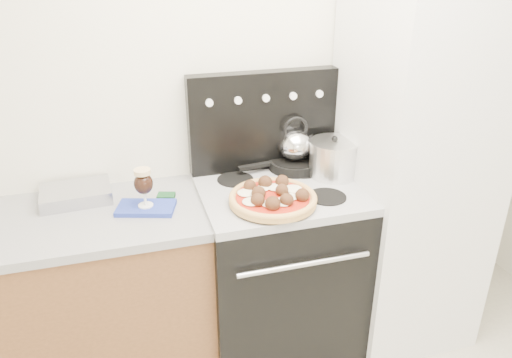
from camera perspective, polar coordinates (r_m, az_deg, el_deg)
name	(u,v)px	position (r m, az deg, el deg)	size (l,w,h in m)	color
room_shell	(352,218)	(1.49, 10.93, -4.39)	(3.52, 3.01, 2.52)	beige
base_cabinet	(52,309)	(2.59, -22.28, -13.57)	(1.45, 0.60, 0.86)	brown
countertop	(34,226)	(2.35, -24.05, -4.90)	(1.48, 0.63, 0.04)	gray
stove_body	(278,271)	(2.63, 2.49, -10.48)	(0.76, 0.65, 0.88)	black
cooktop	(279,192)	(2.39, 2.69, -1.49)	(0.76, 0.65, 0.04)	#ADADB2
backguard	(263,121)	(2.53, 0.81, 6.67)	(0.76, 0.08, 0.50)	black
fridge	(412,168)	(2.65, 17.41, 1.21)	(0.64, 0.68, 1.90)	silver
foil_sheet	(76,194)	(2.45, -19.88, -1.60)	(0.31, 0.23, 0.06)	silver
oven_mitt	(146,208)	(2.28, -12.46, -3.24)	(0.25, 0.15, 0.02)	#2639A7
beer_glass	(144,188)	(2.24, -12.69, -0.96)	(0.08, 0.08, 0.18)	black
pizza_pan	(273,203)	(2.24, 1.93, -2.79)	(0.34, 0.34, 0.01)	black
pizza	(273,197)	(2.22, 1.94, -2.03)	(0.39, 0.39, 0.06)	tan
skillet	(294,164)	(2.60, 4.42, 1.72)	(0.27, 0.27, 0.05)	black
tea_kettle	(295,142)	(2.55, 4.51, 4.22)	(0.18, 0.18, 0.19)	white
stock_pot	(333,159)	(2.51, 8.82, 2.24)	(0.24, 0.24, 0.17)	silver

